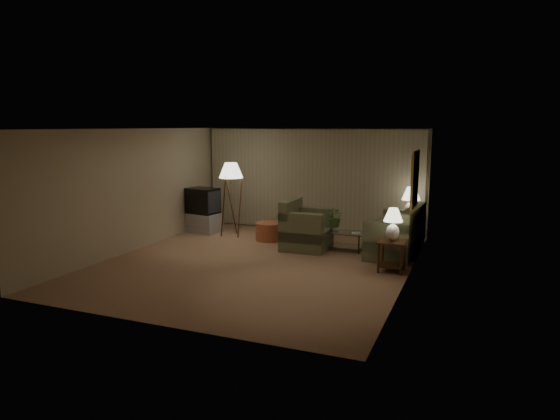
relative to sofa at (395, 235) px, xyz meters
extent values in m
plane|color=#A27959|center=(-2.50, -1.74, -0.42)|extent=(7.00, 7.00, 0.00)
cube|color=#C0AE93|center=(-2.50, 1.76, 0.93)|extent=(6.00, 0.04, 2.70)
cube|color=#C0AE93|center=(-5.50, -1.74, 0.93)|extent=(0.04, 7.00, 2.70)
cube|color=#C0AE93|center=(0.50, -1.74, 0.93)|extent=(0.04, 7.00, 2.70)
cube|color=white|center=(-2.50, -1.74, 2.28)|extent=(6.00, 7.00, 0.04)
cube|color=#B7AF8E|center=(-2.50, 1.68, 0.93)|extent=(5.85, 0.12, 2.65)
cube|color=gold|center=(0.48, -0.94, 1.33)|extent=(0.03, 0.90, 1.10)
cube|color=#B53121|center=(0.45, -0.94, 1.33)|extent=(0.02, 0.80, 1.00)
cube|color=#696C4C|center=(0.00, 0.00, -0.20)|extent=(2.00, 1.19, 0.44)
cube|color=#696C4C|center=(-1.93, -0.29, -0.18)|extent=(1.08, 1.02, 0.46)
cube|color=#3C2110|center=(0.15, -1.35, 0.16)|extent=(0.52, 0.52, 0.04)
cube|color=#3C2110|center=(0.15, -1.35, -0.30)|extent=(0.44, 0.44, 0.02)
cylinder|color=#3C2110|center=(-0.06, -1.56, -0.14)|extent=(0.05, 0.05, 0.56)
cylinder|color=#3C2110|center=(-0.06, -1.14, -0.14)|extent=(0.05, 0.05, 0.56)
cylinder|color=#3C2110|center=(0.36, -1.56, -0.14)|extent=(0.05, 0.05, 0.56)
cylinder|color=#3C2110|center=(0.36, -1.14, -0.14)|extent=(0.05, 0.05, 0.56)
cube|color=#3C2110|center=(0.15, 1.16, 0.16)|extent=(0.50, 0.42, 0.04)
cube|color=#3C2110|center=(0.15, 1.16, -0.30)|extent=(0.42, 0.35, 0.02)
cylinder|color=#3C2110|center=(-0.05, 1.00, -0.14)|extent=(0.05, 0.05, 0.56)
cylinder|color=#3C2110|center=(-0.05, 1.32, -0.14)|extent=(0.05, 0.05, 0.56)
cylinder|color=#3C2110|center=(0.35, 1.00, -0.14)|extent=(0.05, 0.05, 0.56)
cylinder|color=#3C2110|center=(0.35, 1.32, -0.14)|extent=(0.05, 0.05, 0.56)
ellipsoid|color=white|center=(0.15, -1.35, 0.34)|extent=(0.26, 0.26, 0.32)
cylinder|color=white|center=(0.15, -1.35, 0.54)|extent=(0.03, 0.03, 0.07)
cone|color=white|center=(0.15, -1.35, 0.69)|extent=(0.37, 0.37, 0.26)
ellipsoid|color=white|center=(0.15, 1.16, 0.37)|extent=(0.30, 0.30, 0.38)
cylinder|color=white|center=(0.15, 1.16, 0.60)|extent=(0.03, 0.03, 0.09)
cone|color=white|center=(0.15, 1.16, 0.78)|extent=(0.43, 0.43, 0.30)
cube|color=silver|center=(-1.17, -0.10, -0.01)|extent=(1.01, 0.55, 0.02)
cube|color=silver|center=(-1.17, -0.10, -0.32)|extent=(0.94, 0.48, 0.01)
cylinder|color=#3E2919|center=(-1.60, -0.31, -0.22)|extent=(0.04, 0.04, 0.40)
cylinder|color=#3E2919|center=(-1.60, 0.11, -0.22)|extent=(0.04, 0.04, 0.40)
cylinder|color=#3E2919|center=(-0.73, -0.31, -0.22)|extent=(0.04, 0.04, 0.40)
cylinder|color=#3E2919|center=(-0.73, 0.11, -0.22)|extent=(0.04, 0.04, 0.40)
cube|color=#9D9D9F|center=(-5.05, 0.43, -0.17)|extent=(1.09, 0.87, 0.50)
cube|color=black|center=(-5.05, 0.43, 0.42)|extent=(0.97, 0.83, 0.66)
cylinder|color=#3C2110|center=(-4.14, 0.29, 1.04)|extent=(0.04, 0.04, 0.27)
cone|color=white|center=(-4.14, 0.29, 1.25)|extent=(0.60, 0.60, 0.38)
cylinder|color=#AC5C3A|center=(-3.07, 0.19, -0.20)|extent=(0.72, 0.72, 0.44)
imported|color=silver|center=(-1.32, -0.10, 0.08)|extent=(0.19, 0.19, 0.16)
imported|color=#4B7032|center=(-1.32, -0.10, 0.38)|extent=(0.48, 0.45, 0.44)
imported|color=olive|center=(-0.92, -0.20, 0.01)|extent=(0.24, 0.28, 0.02)
camera|label=1|loc=(1.63, -10.74, 2.34)|focal=32.00mm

